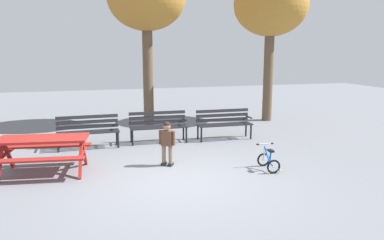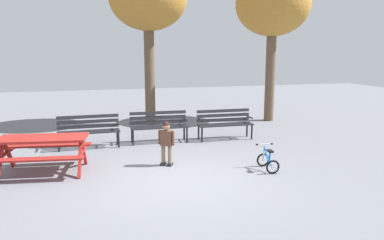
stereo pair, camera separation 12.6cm
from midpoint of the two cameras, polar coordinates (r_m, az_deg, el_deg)
ground at (r=7.42m, az=-1.83°, el=-9.41°), size 36.00×36.00×0.00m
picnic_table at (r=8.34m, az=-21.54°, el=-3.63°), size 1.96×1.57×0.79m
park_bench_far_left at (r=10.15m, az=-15.27°, el=-1.27°), size 1.61×0.48×0.85m
park_bench_left at (r=10.43m, az=-4.77°, el=-0.61°), size 1.61×0.50×0.85m
park_bench_right at (r=10.79m, az=5.36°, el=-0.25°), size 1.61×0.49×0.85m
child_standing at (r=8.25m, az=-3.52°, el=-3.08°), size 0.33×0.27×1.00m
kids_bicycle at (r=8.19m, az=12.03°, el=-6.20°), size 0.39×0.58×0.54m
tree_center at (r=13.83m, az=12.58°, el=16.71°), size 2.60×2.60×5.22m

